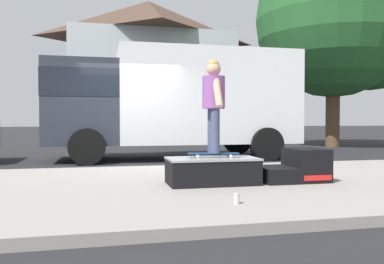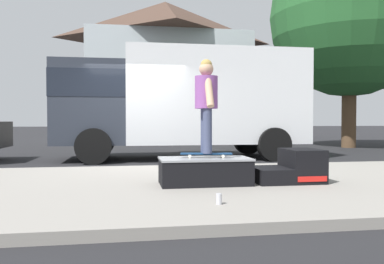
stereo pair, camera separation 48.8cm
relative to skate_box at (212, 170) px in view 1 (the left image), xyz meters
The scene contains 10 objects.
ground_plane 3.32m from the skate_box, 106.44° to the left, with size 140.00×140.00×0.00m, color black.
sidewalk_slab 0.99m from the skate_box, 169.66° to the left, with size 50.00×5.00×0.12m, color gray.
skate_box is the anchor object (origin of this frame).
kicker_ramp 1.40m from the skate_box, ahead, with size 1.05×0.74×0.51m.
skateboard 0.25m from the skate_box, 51.17° to the left, with size 0.80×0.33×0.07m.
skater_kid 1.09m from the skate_box, 51.17° to the left, with size 0.35×0.73×1.42m.
soda_can 1.47m from the skate_box, 94.72° to the right, with size 0.07×0.07×0.13m.
box_truck 5.55m from the skate_box, 86.31° to the left, with size 6.91×2.63×3.05m.
street_tree_main 12.93m from the skate_box, 47.90° to the left, with size 6.98×6.34×8.40m.
house_behind 19.05m from the skate_box, 86.25° to the left, with size 9.54×8.23×8.40m.
Camera 1 is at (-0.71, -8.96, 1.08)m, focal length 37.25 mm.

